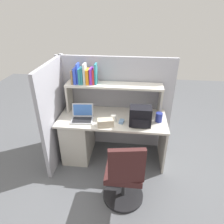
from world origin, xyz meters
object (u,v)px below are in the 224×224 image
paper_cup (113,118)px  snack_canister (159,117)px  tissue_box (105,122)px  laptop (82,116)px  computer_mouse (122,121)px  backpack (140,116)px  office_chair (124,177)px

paper_cup → snack_canister: (0.65, 0.06, 0.02)m
paper_cup → tissue_box: same height
paper_cup → laptop: bearing=-179.8°
computer_mouse → snack_canister: snack_canister is taller
paper_cup → computer_mouse: bearing=-12.1°
paper_cup → tissue_box: size_ratio=0.45×
computer_mouse → paper_cup: (-0.12, 0.03, 0.03)m
snack_canister → backpack: bearing=-156.6°
computer_mouse → tissue_box: 0.25m
backpack → tissue_box: 0.49m
laptop → computer_mouse: 0.58m
tissue_box → snack_canister: (0.75, 0.20, 0.02)m
paper_cup → tissue_box: (-0.10, -0.14, 0.00)m
paper_cup → office_chair: office_chair is taller
backpack → laptop: bearing=176.4°
snack_canister → office_chair: office_chair is taller
computer_mouse → tissue_box: size_ratio=0.47×
snack_canister → office_chair: size_ratio=0.15×
tissue_box → office_chair: 0.78m
laptop → backpack: size_ratio=1.11×
laptop → backpack: (0.84, -0.05, 0.08)m
backpack → snack_canister: (0.27, 0.12, -0.06)m
laptop → snack_canister: (1.11, 0.06, 0.02)m
laptop → snack_canister: 1.11m
paper_cup → backpack: bearing=-8.1°
snack_canister → office_chair: 1.00m
office_chair → backpack: bearing=-112.9°
paper_cup → snack_canister: bearing=5.6°
paper_cup → snack_canister: 0.65m
laptop → computer_mouse: (0.58, -0.02, -0.03)m
snack_canister → paper_cup: bearing=-174.4°
computer_mouse → paper_cup: paper_cup is taller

